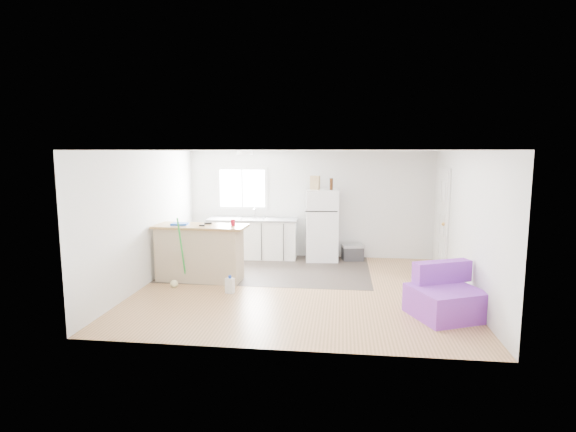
% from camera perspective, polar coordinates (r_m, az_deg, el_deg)
% --- Properties ---
extents(room, '(5.51, 5.01, 2.41)m').
position_cam_1_polar(room, '(7.72, 1.42, -0.64)').
color(room, olive).
rests_on(room, ground).
extents(vinyl_zone, '(4.05, 2.50, 0.00)m').
position_cam_1_polar(vinyl_zone, '(9.27, -2.35, -6.71)').
color(vinyl_zone, '#2F2923').
rests_on(vinyl_zone, floor).
extents(window, '(1.18, 0.06, 0.98)m').
position_cam_1_polar(window, '(10.37, -5.82, 3.52)').
color(window, white).
rests_on(window, back_wall).
extents(interior_door, '(0.11, 0.92, 2.10)m').
position_cam_1_polar(interior_door, '(9.46, 19.01, -0.57)').
color(interior_door, white).
rests_on(interior_door, right_wall).
extents(ceiling_fixture, '(0.30, 0.30, 0.07)m').
position_cam_1_polar(ceiling_fixture, '(9.00, -5.51, 7.99)').
color(ceiling_fixture, white).
rests_on(ceiling_fixture, ceiling).
extents(kitchen_cabinets, '(2.03, 0.69, 1.17)m').
position_cam_1_polar(kitchen_cabinets, '(10.17, -4.45, -2.78)').
color(kitchen_cabinets, white).
rests_on(kitchen_cabinets, floor).
extents(peninsula, '(1.73, 0.73, 1.04)m').
position_cam_1_polar(peninsula, '(8.51, -11.14, -4.57)').
color(peninsula, tan).
rests_on(peninsula, floor).
extents(refrigerator, '(0.75, 0.72, 1.57)m').
position_cam_1_polar(refrigerator, '(9.89, 4.31, -1.15)').
color(refrigerator, white).
rests_on(refrigerator, floor).
extents(cooler, '(0.52, 0.40, 0.36)m').
position_cam_1_polar(cooler, '(10.04, 8.20, -4.58)').
color(cooler, '#313234').
rests_on(cooler, floor).
extents(purple_seat, '(1.18, 1.18, 0.75)m').
position_cam_1_polar(purple_seat, '(7.03, 19.32, -9.74)').
color(purple_seat, purple).
rests_on(purple_seat, floor).
extents(cleaner_jug, '(0.16, 0.13, 0.31)m').
position_cam_1_polar(cleaner_jug, '(7.76, -7.38, -8.73)').
color(cleaner_jug, silver).
rests_on(cleaner_jug, floor).
extents(mop, '(0.21, 0.35, 1.26)m').
position_cam_1_polar(mop, '(8.27, -13.98, -7.15)').
color(mop, green).
rests_on(mop, floor).
extents(red_cup, '(0.08, 0.08, 0.12)m').
position_cam_1_polar(red_cup, '(8.26, -7.01, -0.80)').
color(red_cup, red).
rests_on(red_cup, peninsula).
extents(blue_tray, '(0.31, 0.24, 0.04)m').
position_cam_1_polar(blue_tray, '(8.51, -13.57, -0.99)').
color(blue_tray, blue).
rests_on(blue_tray, peninsula).
extents(tool_a, '(0.15, 0.09, 0.03)m').
position_cam_1_polar(tool_a, '(8.51, -10.12, -0.91)').
color(tool_a, black).
rests_on(tool_a, peninsula).
extents(tool_b, '(0.10, 0.05, 0.03)m').
position_cam_1_polar(tool_b, '(8.30, -10.86, -1.17)').
color(tool_b, black).
rests_on(tool_b, peninsula).
extents(cardboard_box, '(0.22, 0.15, 0.30)m').
position_cam_1_polar(cardboard_box, '(9.73, 3.45, 4.24)').
color(cardboard_box, tan).
rests_on(cardboard_box, refrigerator).
extents(bottle_left, '(0.07, 0.07, 0.25)m').
position_cam_1_polar(bottle_left, '(9.68, 5.52, 4.05)').
color(bottle_left, '#381B0A').
rests_on(bottle_left, refrigerator).
extents(bottle_right, '(0.07, 0.07, 0.25)m').
position_cam_1_polar(bottle_right, '(9.77, 5.51, 4.09)').
color(bottle_right, '#381B0A').
rests_on(bottle_right, refrigerator).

